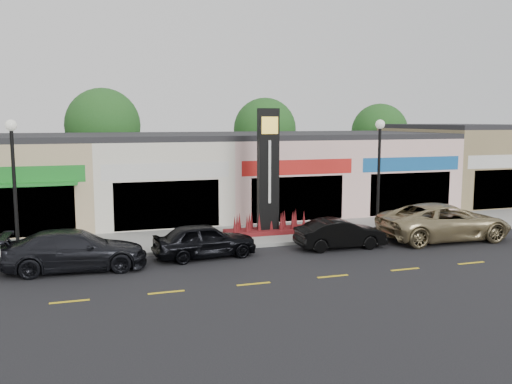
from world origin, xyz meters
The scene contains 18 objects.
ground centered at (0.00, 0.00, 0.00)m, with size 120.00×120.00×0.00m, color black.
sidewalk centered at (0.00, 4.35, 0.07)m, with size 52.00×4.30×0.15m, color gray.
curb centered at (0.00, 2.10, 0.07)m, with size 52.00×0.20×0.15m, color gray.
shop_beige centered at (-8.50, 11.46, 2.40)m, with size 7.00×10.85×4.80m.
shop_cream centered at (-1.50, 11.47, 2.40)m, with size 7.00×10.01×4.80m.
shop_pink_w centered at (5.50, 11.47, 2.40)m, with size 7.00×10.01×4.80m.
shop_pink_e centered at (12.50, 11.47, 2.40)m, with size 7.00×10.01×4.80m.
shop_tan centered at (19.50, 11.48, 2.65)m, with size 7.00×10.01×5.30m.
tree_rear_west centered at (-4.00, 19.50, 5.22)m, with size 5.20×5.20×7.83m.
tree_rear_mid centered at (8.00, 19.50, 4.88)m, with size 4.80×4.80×7.29m.
tree_rear_east centered at (18.00, 19.50, 4.63)m, with size 4.60×4.60×6.94m.
lamp_west_near centered at (-8.00, 2.50, 3.48)m, with size 0.44×0.44×5.47m.
lamp_east_near centered at (8.00, 2.50, 3.48)m, with size 0.44×0.44×5.47m.
pylon_sign centered at (3.00, 4.20, 2.27)m, with size 4.20×1.30×6.00m.
car_dark_sedan centered at (-5.83, 0.73, 0.76)m, with size 5.23×2.13×1.52m, color black.
car_black_sedan centered at (-0.81, 1.09, 0.72)m, with size 4.21×1.69×1.43m, color black.
car_black_conv centered at (5.20, 0.85, 0.65)m, with size 3.95×1.38×1.30m, color black.
car_gold_suv centered at (10.63, 0.90, 0.86)m, with size 6.21×2.86×1.73m, color tan.
Camera 1 is at (-5.41, -20.20, 5.60)m, focal length 38.00 mm.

